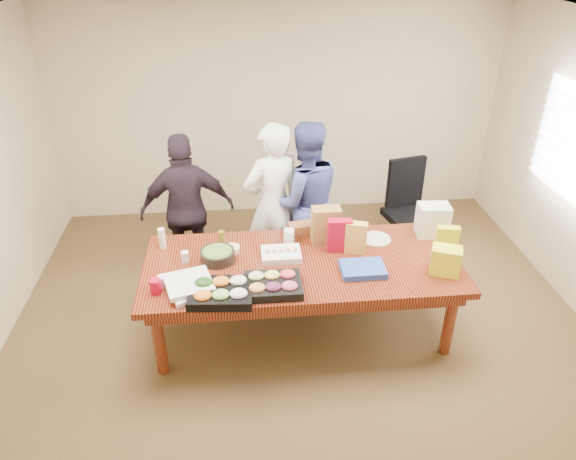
{
  "coord_description": "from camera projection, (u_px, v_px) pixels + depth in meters",
  "views": [
    {
      "loc": [
        -0.51,
        -3.93,
        3.37
      ],
      "look_at": [
        -0.11,
        0.1,
        1.03
      ],
      "focal_mm": 33.32,
      "sensor_mm": 36.0,
      "label": 1
    }
  ],
  "objects": [
    {
      "name": "floor",
      "position": [
        301.0,
        328.0,
        5.12
      ],
      "size": [
        5.5,
        5.0,
        0.02
      ],
      "primitive_type": "cube",
      "color": "#47301E",
      "rests_on": "ground"
    },
    {
      "name": "ceiling",
      "position": [
        306.0,
        30.0,
        3.76
      ],
      "size": [
        5.5,
        5.0,
        0.02
      ],
      "primitive_type": "cube",
      "color": "white",
      "rests_on": "wall_back"
    },
    {
      "name": "wall_back",
      "position": [
        278.0,
        111.0,
        6.59
      ],
      "size": [
        5.5,
        0.04,
        2.7
      ],
      "primitive_type": "cube",
      "color": "beige",
      "rests_on": "floor"
    },
    {
      "name": "window_blinds",
      "position": [
        573.0,
        147.0,
        5.11
      ],
      "size": [
        0.04,
        1.36,
        1.0
      ],
      "primitive_type": "cube",
      "color": "beige",
      "rests_on": "wall_right"
    },
    {
      "name": "conference_table",
      "position": [
        301.0,
        296.0,
        4.93
      ],
      "size": [
        2.8,
        1.2,
        0.75
      ],
      "primitive_type": "cube",
      "color": "#4C1C0F",
      "rests_on": "floor"
    },
    {
      "name": "office_chair",
      "position": [
        408.0,
        213.0,
        6.02
      ],
      "size": [
        0.64,
        0.64,
        1.06
      ],
      "primitive_type": "cube",
      "rotation": [
        0.0,
        0.0,
        0.22
      ],
      "color": "black",
      "rests_on": "floor"
    },
    {
      "name": "person_center",
      "position": [
        273.0,
        205.0,
        5.44
      ],
      "size": [
        0.75,
        0.63,
        1.74
      ],
      "primitive_type": "imported",
      "rotation": [
        0.0,
        0.0,
        3.54
      ],
      "color": "white",
      "rests_on": "floor"
    },
    {
      "name": "person_right",
      "position": [
        304.0,
        201.0,
        5.54
      ],
      "size": [
        0.91,
        0.75,
        1.72
      ],
      "primitive_type": "imported",
      "rotation": [
        0.0,
        0.0,
        3.27
      ],
      "color": "#3D468A",
      "rests_on": "floor"
    },
    {
      "name": "person_left",
      "position": [
        188.0,
        210.0,
        5.47
      ],
      "size": [
        1.0,
        0.51,
        1.63
      ],
      "primitive_type": "imported",
      "rotation": [
        0.0,
        0.0,
        3.26
      ],
      "color": "black",
      "rests_on": "floor"
    },
    {
      "name": "veggie_tray",
      "position": [
        221.0,
        293.0,
        4.29
      ],
      "size": [
        0.54,
        0.44,
        0.08
      ],
      "primitive_type": "cube",
      "rotation": [
        0.0,
        0.0,
        -0.09
      ],
      "color": "black",
      "rests_on": "conference_table"
    },
    {
      "name": "fruit_tray",
      "position": [
        273.0,
        286.0,
        4.38
      ],
      "size": [
        0.48,
        0.38,
        0.07
      ],
      "primitive_type": "cube",
      "rotation": [
        0.0,
        0.0,
        -0.01
      ],
      "color": "black",
      "rests_on": "conference_table"
    },
    {
      "name": "sheet_cake",
      "position": [
        281.0,
        254.0,
        4.8
      ],
      "size": [
        0.35,
        0.27,
        0.06
      ],
      "primitive_type": "cube",
      "rotation": [
        0.0,
        0.0,
        -0.0
      ],
      "color": "white",
      "rests_on": "conference_table"
    },
    {
      "name": "salad_bowl",
      "position": [
        217.0,
        256.0,
        4.75
      ],
      "size": [
        0.39,
        0.39,
        0.1
      ],
      "primitive_type": "cylinder",
      "rotation": [
        0.0,
        0.0,
        -0.34
      ],
      "color": "black",
      "rests_on": "conference_table"
    },
    {
      "name": "chip_bag_blue",
      "position": [
        363.0,
        269.0,
        4.6
      ],
      "size": [
        0.38,
        0.29,
        0.06
      ],
      "primitive_type": "cube",
      "rotation": [
        0.0,
        0.0,
        0.0
      ],
      "color": "#2B4AAE",
      "rests_on": "conference_table"
    },
    {
      "name": "chip_bag_red",
      "position": [
        339.0,
        236.0,
        4.83
      ],
      "size": [
        0.22,
        0.11,
        0.32
      ],
      "primitive_type": "cube",
      "rotation": [
        0.0,
        0.0,
        -0.07
      ],
      "color": "#AC0724",
      "rests_on": "conference_table"
    },
    {
      "name": "chip_bag_yellow",
      "position": [
        447.0,
        242.0,
        4.77
      ],
      "size": [
        0.21,
        0.11,
        0.3
      ],
      "primitive_type": "cube",
      "rotation": [
        0.0,
        0.0,
        -0.18
      ],
      "color": "yellow",
      "rests_on": "conference_table"
    },
    {
      "name": "chip_bag_orange",
      "position": [
        356.0,
        238.0,
        4.82
      ],
      "size": [
        0.21,
        0.14,
        0.3
      ],
      "primitive_type": "cube",
      "rotation": [
        0.0,
        0.0,
        -0.28
      ],
      "color": "gold",
      "rests_on": "conference_table"
    },
    {
      "name": "mayo_jar",
      "position": [
        289.0,
        237.0,
        4.97
      ],
      "size": [
        0.13,
        0.13,
        0.16
      ],
      "primitive_type": "cylinder",
      "rotation": [
        0.0,
        0.0,
        0.34
      ],
      "color": "white",
      "rests_on": "conference_table"
    },
    {
      "name": "mustard_bottle",
      "position": [
        326.0,
        228.0,
        5.1
      ],
      "size": [
        0.07,
        0.07,
        0.17
      ],
      "primitive_type": "cylinder",
      "rotation": [
        0.0,
        0.0,
        -0.25
      ],
      "color": "#F5FF39",
      "rests_on": "conference_table"
    },
    {
      "name": "dressing_bottle",
      "position": [
        222.0,
        240.0,
        4.89
      ],
      "size": [
        0.08,
        0.08,
        0.19
      ],
      "primitive_type": "cylinder",
      "rotation": [
        0.0,
        0.0,
        0.31
      ],
      "color": "brown",
      "rests_on": "conference_table"
    },
    {
      "name": "ranch_bottle",
      "position": [
        162.0,
        238.0,
        4.91
      ],
      "size": [
        0.08,
        0.08,
        0.2
      ],
      "primitive_type": "cylinder",
      "rotation": [
        0.0,
        0.0,
        0.2
      ],
      "color": "white",
      "rests_on": "conference_table"
    },
    {
      "name": "banana_bunch",
      "position": [
        342.0,
        239.0,
        5.01
      ],
      "size": [
        0.25,
        0.17,
        0.08
      ],
      "primitive_type": "cube",
      "rotation": [
        0.0,
        0.0,
        -0.15
      ],
      "color": "yellow",
      "rests_on": "conference_table"
    },
    {
      "name": "bread_loaf",
      "position": [
        305.0,
        229.0,
        5.13
      ],
      "size": [
        0.33,
        0.18,
        0.13
      ],
      "primitive_type": "cube",
      "rotation": [
        0.0,
        0.0,
        0.16
      ],
      "color": "brown",
      "rests_on": "conference_table"
    },
    {
      "name": "kraft_bag",
      "position": [
        326.0,
        225.0,
        4.97
      ],
      "size": [
        0.27,
        0.16,
        0.35
      ],
      "primitive_type": "cube",
      "rotation": [
        0.0,
        0.0,
        -0.01
      ],
      "color": "olive",
      "rests_on": "conference_table"
    },
    {
      "name": "red_cup",
      "position": [
        156.0,
        286.0,
        4.33
      ],
      "size": [
        0.12,
        0.12,
        0.12
      ],
      "primitive_type": "cylinder",
      "rotation": [
        0.0,
        0.0,
        0.3
      ],
      "color": "#BE0427",
      "rests_on": "conference_table"
    },
    {
      "name": "clear_cup_a",
      "position": [
        161.0,
        281.0,
        4.41
      ],
      "size": [
        0.09,
        0.09,
        0.1
      ],
      "primitive_type": "cylinder",
      "rotation": [
        0.0,
        0.0,
        0.21
      ],
      "color": "white",
      "rests_on": "conference_table"
    },
    {
      "name": "clear_cup_b",
      "position": [
        185.0,
        257.0,
        4.73
      ],
      "size": [
        0.08,
        0.08,
        0.1
      ],
      "primitive_type": "cylinder",
      "rotation": [
        0.0,
        0.0,
        -0.12
      ],
      "color": "white",
      "rests_on": "conference_table"
    },
    {
      "name": "pizza_box_lower",
      "position": [
        192.0,
        288.0,
        4.37
      ],
      "size": [
        0.47,
        0.47,
        0.04
      ],
      "primitive_type": "cube",
      "rotation": [
        0.0,
        0.0,
        0.36
      ],
      "color": "white",
      "rests_on": "conference_table"
    },
    {
      "name": "pizza_box_upper",
      "position": [
        189.0,
        283.0,
        4.36
      ],
      "size": [
        0.45,
        0.45,
        0.04
      ],
      "primitive_type": "cube",
      "rotation": [
        0.0,
        0.0,
        0.27
      ],
      "color": "white",
      "rests_on": "pizza_box_lower"
    },
    {
      "name": "plate_a",
      "position": [
        376.0,
        239.0,
        5.08
      ],
      "size": [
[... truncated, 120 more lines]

